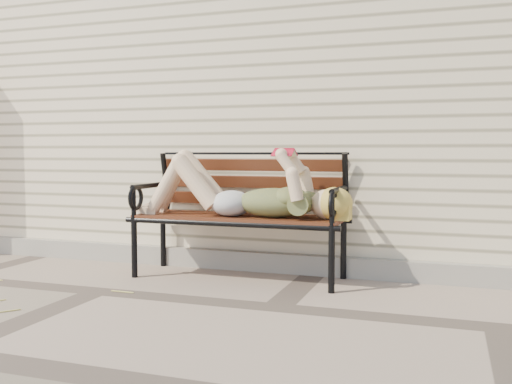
% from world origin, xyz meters
% --- Properties ---
extents(ground, '(80.00, 80.00, 0.00)m').
position_xyz_m(ground, '(0.00, 0.00, 0.00)').
color(ground, gray).
rests_on(ground, ground).
extents(house_wall, '(8.00, 4.00, 3.00)m').
position_xyz_m(house_wall, '(0.00, 3.00, 1.50)').
color(house_wall, beige).
rests_on(house_wall, ground).
extents(foundation_strip, '(8.00, 0.10, 0.15)m').
position_xyz_m(foundation_strip, '(0.00, 0.97, 0.07)').
color(foundation_strip, gray).
rests_on(foundation_strip, ground).
extents(garden_bench, '(1.68, 0.67, 1.09)m').
position_xyz_m(garden_bench, '(0.75, 0.79, 0.61)').
color(garden_bench, black).
rests_on(garden_bench, ground).
extents(reading_woman, '(1.59, 0.36, 0.50)m').
position_xyz_m(reading_woman, '(0.76, 0.66, 0.65)').
color(reading_woman, '#092F41').
rests_on(reading_woman, ground).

